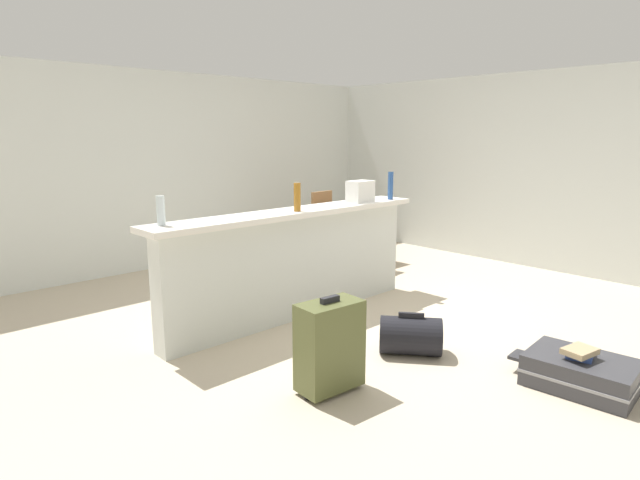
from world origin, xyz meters
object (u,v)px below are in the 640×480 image
dining_table (340,215)px  suitcase_flat_charcoal (580,373)px  dining_chair_near_partition (364,230)px  book_stack (580,352)px  bottle_blue (391,186)px  bottle_clear (161,211)px  suitcase_upright_olive (330,345)px  dining_chair_far_side (317,220)px  grocery_bag (360,191)px  bottle_amber (297,197)px  duffel_bag_black (411,336)px

dining_table → suitcase_flat_charcoal: 3.97m
dining_chair_near_partition → dining_table: bearing=83.1°
dining_chair_near_partition → book_stack: bearing=-113.1°
bottle_blue → suitcase_flat_charcoal: bearing=-109.0°
bottle_clear → suitcase_upright_olive: 1.65m
dining_chair_near_partition → dining_chair_far_side: bearing=82.9°
grocery_bag → dining_chair_far_side: (1.07, 1.80, -0.62)m
dining_chair_near_partition → bottle_amber: bearing=-156.0°
grocery_bag → duffel_bag_black: bearing=-121.8°
bottle_clear → bottle_amber: size_ratio=0.89×
bottle_amber → dining_chair_far_side: (1.97, 1.85, -0.64)m
bottle_clear → book_stack: bottle_clear is taller
bottle_amber → duffel_bag_black: bottle_amber is taller
grocery_bag → dining_table: bearing=51.5°
suitcase_flat_charcoal → grocery_bag: bearing=80.6°
suitcase_upright_olive → grocery_bag: bearing=36.9°
duffel_bag_black → book_stack: 1.20m
grocery_bag → dining_chair_near_partition: (0.94, 0.77, -0.62)m
suitcase_upright_olive → dining_table: bearing=43.2°
bottle_blue → dining_table: bearing=65.9°
grocery_bag → dining_chair_far_side: size_ratio=0.28×
suitcase_flat_charcoal → suitcase_upright_olive: bearing=138.1°
bottle_amber → dining_chair_near_partition: bottle_amber is taller
bottle_amber → dining_chair_far_side: bottle_amber is taller
grocery_bag → suitcase_upright_olive: (-1.69, -1.27, -0.81)m
bottle_blue → dining_chair_far_side: 2.09m
bottle_clear → duffel_bag_black: 2.17m
bottle_blue → duffel_bag_black: 1.98m
bottle_amber → book_stack: size_ratio=0.85×
bottle_clear → bottle_amber: 1.26m
bottle_blue → dining_chair_near_partition: bottle_blue is taller
dining_chair_near_partition → duffel_bag_black: size_ratio=1.65×
bottle_clear → dining_table: bottle_clear is taller
dining_chair_far_side → suitcase_flat_charcoal: (-1.47, -4.22, -0.41)m
dining_chair_near_partition → grocery_bag: bearing=-140.6°
bottle_clear → suitcase_upright_olive: size_ratio=0.34×
bottle_amber → dining_chair_far_side: size_ratio=0.28×
dining_table → dining_chair_near_partition: bearing=-96.9°
dining_table → book_stack: dining_table is taller
duffel_bag_black → bottle_amber: bearing=95.5°
dining_chair_near_partition → bottle_blue: bearing=-122.5°
bottle_clear → duffel_bag_black: (1.37, -1.36, -0.99)m
grocery_bag → suitcase_upright_olive: bearing=-143.1°
bottle_blue → duffel_bag_black: size_ratio=0.52×
dining_chair_near_partition → book_stack: size_ratio=3.06×
bottle_blue → suitcase_flat_charcoal: bottle_blue is taller
bottle_clear → suitcase_upright_olive: bearing=-70.8°
suitcase_flat_charcoal → book_stack: bearing=130.2°
duffel_bag_black → bottle_clear: bearing=135.3°
bottle_clear → dining_table: size_ratio=0.21×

